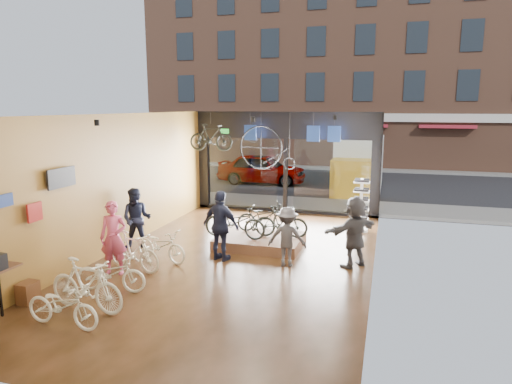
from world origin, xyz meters
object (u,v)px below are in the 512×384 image
at_px(display_bike_left, 235,222).
at_px(penny_farthing, 270,149).
at_px(floor_bike_3, 133,251).
at_px(customer_5, 355,232).
at_px(customer_3, 287,237).
at_px(floor_bike_2, 111,273).
at_px(floor_bike_1, 86,285).
at_px(display_platform, 260,241).
at_px(display_bike_mid, 281,222).
at_px(customer_0, 114,238).
at_px(customer_1, 137,219).
at_px(street_car, 262,169).
at_px(floor_bike_0, 63,306).
at_px(box_truck, 358,165).
at_px(sunglasses_rack, 361,205).
at_px(customer_2, 221,226).
at_px(hung_bike, 211,137).
at_px(display_bike_right, 264,217).
at_px(floor_bike_4, 161,245).

bearing_deg(display_bike_left, penny_farthing, 1.23).
height_order(floor_bike_3, customer_5, customer_5).
distance_m(customer_3, customer_5, 1.69).
distance_m(floor_bike_2, display_bike_left, 4.03).
bearing_deg(floor_bike_1, display_platform, -16.29).
xyz_separation_m(floor_bike_3, penny_farthing, (1.86, 6.14, 2.01)).
height_order(floor_bike_1, display_bike_mid, display_bike_mid).
bearing_deg(customer_0, display_bike_mid, 29.16).
height_order(floor_bike_3, customer_1, customer_1).
xyz_separation_m(display_bike_left, display_bike_mid, (1.25, 0.43, -0.02)).
bearing_deg(customer_1, street_car, 74.79).
height_order(floor_bike_0, customer_0, customer_0).
distance_m(box_truck, sunglasses_rack, 7.11).
relative_size(display_bike_mid, customer_2, 0.82).
bearing_deg(hung_bike, display_bike_left, -148.82).
xyz_separation_m(display_bike_right, customer_2, (-0.60, -2.10, 0.20)).
bearing_deg(display_bike_left, floor_bike_3, 145.01).
bearing_deg(floor_bike_4, penny_farthing, -1.19).
xyz_separation_m(display_platform, display_bike_left, (-0.64, -0.37, 0.62)).
distance_m(floor_bike_1, hung_bike, 8.15).
bearing_deg(display_bike_mid, customer_3, -165.97).
height_order(display_bike_mid, customer_2, customer_2).
xyz_separation_m(floor_bike_0, floor_bike_3, (-0.31, 2.95, 0.08)).
bearing_deg(floor_bike_2, floor_bike_0, 175.72).
distance_m(floor_bike_1, floor_bike_4, 3.06).
height_order(box_truck, customer_0, box_truck).
bearing_deg(display_bike_mid, customer_1, 103.44).
xyz_separation_m(floor_bike_3, hung_bike, (-0.12, 5.52, 2.43)).
bearing_deg(hung_bike, sunglasses_rack, -93.63).
height_order(customer_3, penny_farthing, penny_farthing).
distance_m(floor_bike_0, floor_bike_2, 1.68).
bearing_deg(floor_bike_2, floor_bike_3, 1.61).
bearing_deg(customer_1, penny_farthing, 46.35).
xyz_separation_m(floor_bike_0, display_bike_left, (1.50, 5.36, 0.37)).
relative_size(street_car, customer_5, 2.55).
relative_size(floor_bike_2, customer_1, 0.90).
distance_m(customer_0, customer_2, 2.69).
relative_size(display_bike_left, customer_1, 1.03).
relative_size(customer_1, customer_5, 0.98).
bearing_deg(customer_0, display_bike_right, 40.14).
height_order(display_platform, customer_1, customer_1).
bearing_deg(customer_1, floor_bike_4, -47.24).
xyz_separation_m(box_truck, customer_0, (-4.91, -12.62, -0.36)).
height_order(box_truck, customer_2, box_truck).
bearing_deg(customer_0, floor_bike_1, -85.27).
relative_size(street_car, display_bike_left, 2.53).
distance_m(floor_bike_0, display_bike_left, 5.58).
bearing_deg(display_bike_left, customer_1, 109.59).
bearing_deg(floor_bike_4, customer_2, -55.45).
bearing_deg(customer_3, floor_bike_3, 18.02).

